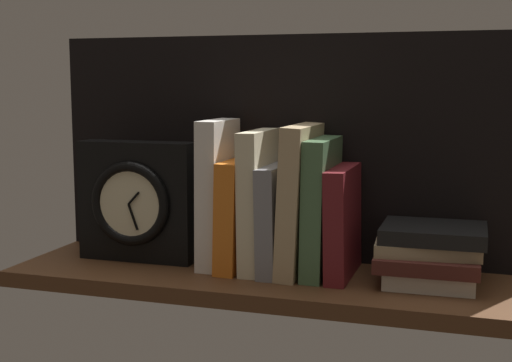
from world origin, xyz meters
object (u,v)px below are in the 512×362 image
object	(u,v)px
book_maroon_dawkins	(343,222)
book_green_romantic	(321,207)
book_white_catcher	(218,193)
book_gray_chess	(279,218)
framed_clock	(136,201)
book_stack_side	(430,254)
book_orange_pandolfini	(239,214)
book_cream_twain	(259,200)
book_tan_shortstories	(300,199)

from	to	relation	value
book_maroon_dawkins	book_green_romantic	bearing A→B (deg)	180.00
book_white_catcher	book_gray_chess	bearing A→B (deg)	0.00
book_green_romantic	framed_clock	bearing A→B (deg)	-177.82
framed_clock	book_stack_side	bearing A→B (deg)	0.50
book_maroon_dawkins	book_gray_chess	bearing A→B (deg)	180.00
book_white_catcher	book_maroon_dawkins	bearing A→B (deg)	0.00
book_gray_chess	book_stack_side	xyz separation A→B (cm)	(23.91, -0.79, -4.06)
book_white_catcher	book_maroon_dawkins	size ratio (longest dim) A/B	1.41
book_orange_pandolfini	book_white_catcher	bearing A→B (deg)	180.00
book_maroon_dawkins	framed_clock	bearing A→B (deg)	-178.03
book_white_catcher	book_cream_twain	distance (cm)	7.25
book_maroon_dawkins	framed_clock	world-z (taller)	framed_clock
book_orange_pandolfini	framed_clock	xyz separation A→B (cm)	(-18.00, -1.21, 1.28)
book_white_catcher	book_maroon_dawkins	xyz separation A→B (cm)	(20.97, 0.00, -3.51)
book_green_romantic	book_maroon_dawkins	xyz separation A→B (cm)	(3.50, 0.00, -2.19)
book_orange_pandolfini	book_green_romantic	distance (cm)	13.95
book_white_catcher	book_orange_pandolfini	xyz separation A→B (cm)	(3.65, 0.00, -3.20)
book_cream_twain	book_green_romantic	distance (cm)	10.28
book_stack_side	book_gray_chess	bearing A→B (deg)	178.11
book_tan_shortstories	book_green_romantic	distance (cm)	3.70
book_white_catcher	book_orange_pandolfini	bearing A→B (deg)	0.00
book_tan_shortstories	framed_clock	bearing A→B (deg)	-177.54
book_white_catcher	book_orange_pandolfini	world-z (taller)	book_white_catcher
book_maroon_dawkins	framed_clock	xyz separation A→B (cm)	(-35.32, -1.21, 1.59)
book_tan_shortstories	framed_clock	world-z (taller)	book_tan_shortstories
book_stack_side	book_orange_pandolfini	bearing A→B (deg)	178.54
book_white_catcher	book_tan_shortstories	distance (cm)	13.92
book_tan_shortstories	book_maroon_dawkins	world-z (taller)	book_tan_shortstories
book_cream_twain	book_stack_side	distance (cm)	28.08
book_cream_twain	framed_clock	xyz separation A→B (cm)	(-21.55, -1.21, -1.12)
book_cream_twain	book_gray_chess	xyz separation A→B (cm)	(3.33, 0.00, -2.70)
book_tan_shortstories	book_orange_pandolfini	bearing A→B (deg)	180.00
book_white_catcher	book_maroon_dawkins	world-z (taller)	book_white_catcher
book_green_romantic	book_stack_side	xyz separation A→B (cm)	(16.97, -0.79, -6.24)
book_gray_chess	framed_clock	distance (cm)	24.96
book_cream_twain	book_white_catcher	bearing A→B (deg)	180.00
book_cream_twain	book_green_romantic	size ratio (longest dim) A/B	1.05
book_orange_pandolfini	book_stack_side	distance (cm)	31.11
book_white_catcher	book_green_romantic	distance (cm)	17.52
book_green_romantic	framed_clock	size ratio (longest dim) A/B	1.06
book_tan_shortstories	book_white_catcher	bearing A→B (deg)	180.00
book_white_catcher	book_tan_shortstories	size ratio (longest dim) A/B	1.03
book_tan_shortstories	book_stack_side	bearing A→B (deg)	-2.20
book_maroon_dawkins	framed_clock	size ratio (longest dim) A/B	0.84
book_orange_pandolfini	book_green_romantic	world-z (taller)	book_green_romantic
book_gray_chess	framed_clock	bearing A→B (deg)	-177.21
book_cream_twain	book_gray_chess	world-z (taller)	book_cream_twain
book_tan_shortstories	book_green_romantic	bearing A→B (deg)	0.00
book_white_catcher	book_gray_chess	xyz separation A→B (cm)	(10.54, 0.00, -3.50)
book_cream_twain	book_gray_chess	bearing A→B (deg)	0.00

